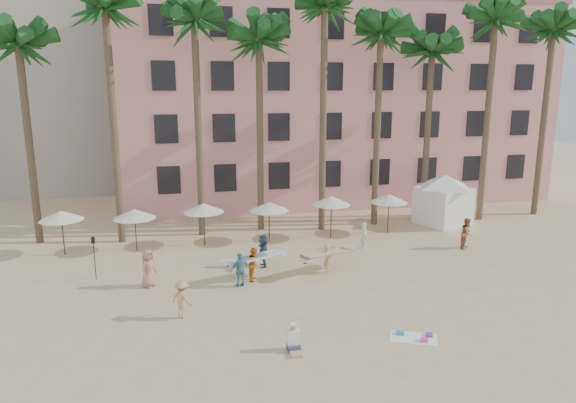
{
  "coord_description": "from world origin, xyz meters",
  "views": [
    {
      "loc": [
        -6.7,
        -17.83,
        9.5
      ],
      "look_at": [
        -1.28,
        6.0,
        4.0
      ],
      "focal_mm": 32.0,
      "sensor_mm": 36.0,
      "label": 1
    }
  ],
  "objects_px": {
    "carrier_yellow": "(328,256)",
    "carrier_white": "(254,263)",
    "cabana": "(444,195)",
    "pink_hotel": "(329,104)"
  },
  "relations": [
    {
      "from": "pink_hotel",
      "to": "cabana",
      "type": "bearing_deg",
      "value": -68.57
    },
    {
      "from": "pink_hotel",
      "to": "carrier_white",
      "type": "relative_size",
      "value": 11.76
    },
    {
      "from": "cabana",
      "to": "carrier_white",
      "type": "height_order",
      "value": "cabana"
    },
    {
      "from": "carrier_white",
      "to": "carrier_yellow",
      "type": "bearing_deg",
      "value": 1.85
    },
    {
      "from": "carrier_yellow",
      "to": "carrier_white",
      "type": "relative_size",
      "value": 1.07
    },
    {
      "from": "carrier_yellow",
      "to": "carrier_white",
      "type": "bearing_deg",
      "value": -178.15
    },
    {
      "from": "cabana",
      "to": "carrier_yellow",
      "type": "xyz_separation_m",
      "value": [
        -10.81,
        -7.63,
        -1.15
      ]
    },
    {
      "from": "carrier_yellow",
      "to": "carrier_white",
      "type": "height_order",
      "value": "carrier_white"
    },
    {
      "from": "cabana",
      "to": "carrier_white",
      "type": "xyz_separation_m",
      "value": [
        -14.67,
        -7.75,
        -1.16
      ]
    },
    {
      "from": "carrier_yellow",
      "to": "carrier_white",
      "type": "xyz_separation_m",
      "value": [
        -3.85,
        -0.12,
        -0.0
      ]
    }
  ]
}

